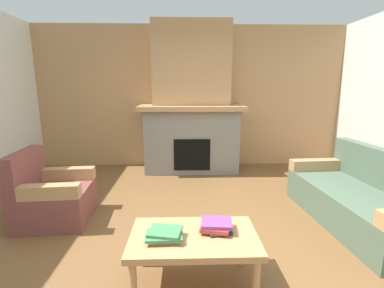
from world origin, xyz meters
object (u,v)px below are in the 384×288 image
object	(u,v)px
coffee_table	(194,241)
couch	(362,200)
fireplace	(191,109)
armchair	(52,197)

from	to	relation	value
coffee_table	couch	bearing A→B (deg)	25.29
fireplace	couch	size ratio (longest dim) A/B	1.46
coffee_table	armchair	bearing A→B (deg)	145.36
couch	coffee_table	world-z (taller)	couch
couch	armchair	distance (m)	3.62
fireplace	armchair	size ratio (longest dim) A/B	3.18
fireplace	coffee_table	bearing A→B (deg)	-91.33
armchair	coffee_table	xyz separation A→B (m)	(1.64, -1.13, 0.08)
coffee_table	fireplace	bearing A→B (deg)	88.67
couch	armchair	bearing A→B (deg)	176.87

